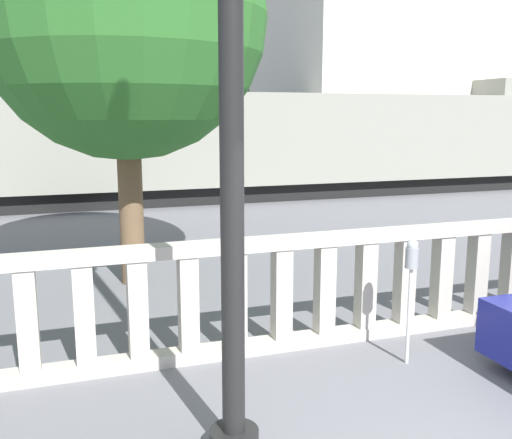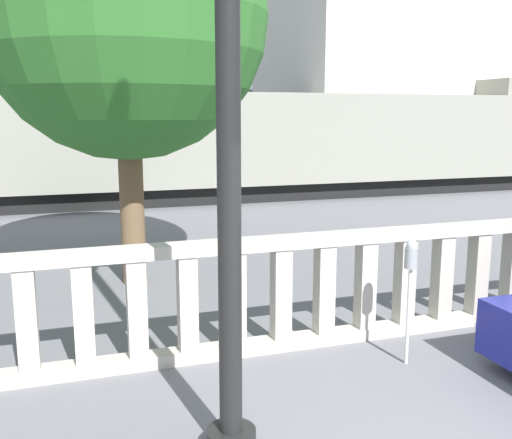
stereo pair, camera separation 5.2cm
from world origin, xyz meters
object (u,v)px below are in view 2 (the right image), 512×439
Objects in this scene: lamppost at (228,62)px; parking_meter at (411,268)px; train_near at (230,144)px; tree_left at (124,16)px; train_far at (48,136)px.

lamppost reaches higher than parking_meter.
tree_left is (-4.01, -8.57, 2.37)m from train_near.
tree_left is at bearing -115.05° from train_near.
train_far is (-1.95, 24.02, -1.31)m from lamppost.
train_near is 4.06× the size of tree_left.
train_near is at bearing 74.39° from lamppost.
train_near is 11.88m from train_far.
parking_meter is 0.05× the size of train_near.
tree_left reaches higher than train_far.
train_near is at bearing 64.95° from tree_left.
parking_meter is at bearing -96.97° from train_near.
lamppost is 24.14m from train_far.
train_far is at bearing 119.01° from train_near.
lamppost is 3.17m from parking_meter.
tree_left is at bearing -84.72° from train_far.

